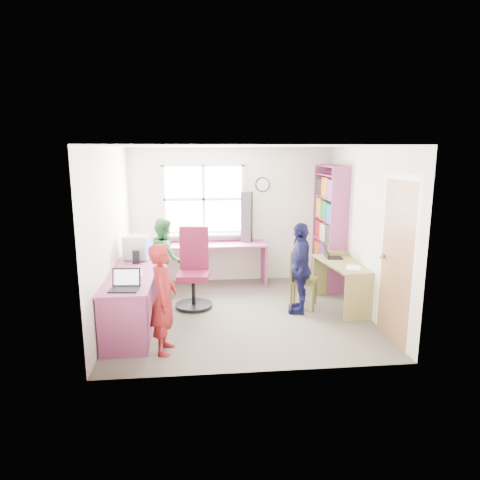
{
  "coord_description": "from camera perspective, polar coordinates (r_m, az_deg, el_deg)",
  "views": [
    {
      "loc": [
        -0.63,
        -5.88,
        2.34
      ],
      "look_at": [
        0.0,
        0.25,
        1.05
      ],
      "focal_mm": 32.0,
      "sensor_mm": 36.0,
      "label": 1
    }
  ],
  "objects": [
    {
      "name": "right_desk",
      "position": [
        6.67,
        13.64,
        -4.52
      ],
      "size": [
        0.68,
        1.26,
        0.69
      ],
      "rotation": [
        0.0,
        0.0,
        0.11
      ],
      "color": "#94894A",
      "rests_on": "ground"
    },
    {
      "name": "person_navy",
      "position": [
        6.29,
        8.04,
        -3.7
      ],
      "size": [
        0.51,
        0.84,
        1.34
      ],
      "primitive_type": "imported",
      "rotation": [
        0.0,
        0.0,
        -1.82
      ],
      "color": "#13133C",
      "rests_on": "ground"
    },
    {
      "name": "laptop_right",
      "position": [
        6.89,
        11.93,
        -1.82
      ],
      "size": [
        0.31,
        0.36,
        0.23
      ],
      "rotation": [
        0.0,
        0.0,
        1.45
      ],
      "color": "black",
      "rests_on": "right_desk"
    },
    {
      "name": "laptop_left",
      "position": [
        5.22,
        -15.05,
        -5.72
      ],
      "size": [
        0.36,
        0.31,
        0.23
      ],
      "rotation": [
        0.0,
        0.0,
        -0.09
      ],
      "color": "black",
      "rests_on": "l_desk"
    },
    {
      "name": "person_red",
      "position": [
        5.08,
        -10.14,
        -7.74
      ],
      "size": [
        0.36,
        0.5,
        1.31
      ],
      "primitive_type": "imported",
      "rotation": [
        0.0,
        0.0,
        1.48
      ],
      "color": "maroon",
      "rests_on": "ground"
    },
    {
      "name": "game_box",
      "position": [
        7.09,
        12.64,
        -1.65
      ],
      "size": [
        0.33,
        0.33,
        0.06
      ],
      "rotation": [
        0.0,
        0.0,
        0.05
      ],
      "color": "red",
      "rests_on": "right_desk"
    },
    {
      "name": "swivel_chair",
      "position": [
        6.55,
        -6.18,
        -4.39
      ],
      "size": [
        0.61,
        0.61,
        1.21
      ],
      "rotation": [
        0.0,
        0.0,
        -0.1
      ],
      "color": "black",
      "rests_on": "ground"
    },
    {
      "name": "room",
      "position": [
        6.12,
        0.25,
        1.24
      ],
      "size": [
        3.64,
        3.44,
        2.44
      ],
      "color": "#4C453B",
      "rests_on": "ground"
    },
    {
      "name": "crt_monitor",
      "position": [
        6.55,
        -13.44,
        -0.92
      ],
      "size": [
        0.42,
        0.39,
        0.36
      ],
      "rotation": [
        0.0,
        0.0,
        -0.21
      ],
      "color": "silver",
      "rests_on": "l_desk"
    },
    {
      "name": "paper_a",
      "position": [
        5.87,
        -13.94,
        -4.24
      ],
      "size": [
        0.24,
        0.32,
        0.0
      ],
      "rotation": [
        0.0,
        0.0,
        0.12
      ],
      "color": "white",
      "rests_on": "l_desk"
    },
    {
      "name": "speaker_a",
      "position": [
        6.32,
        -13.7,
        -2.22
      ],
      "size": [
        0.1,
        0.1,
        0.19
      ],
      "rotation": [
        0.0,
        0.0,
        0.11
      ],
      "color": "black",
      "rests_on": "l_desk"
    },
    {
      "name": "l_desk",
      "position": [
        5.95,
        -12.18,
        -6.94
      ],
      "size": [
        2.38,
        2.95,
        0.75
      ],
      "color": "#993D6F",
      "rests_on": "ground"
    },
    {
      "name": "bookshelf",
      "position": [
        7.55,
        11.82,
        1.35
      ],
      "size": [
        0.3,
        1.02,
        2.1
      ],
      "color": "#993D6F",
      "rests_on": "ground"
    },
    {
      "name": "person_green",
      "position": [
        7.03,
        -10.0,
        -2.31
      ],
      "size": [
        0.63,
        0.73,
        1.29
      ],
      "primitive_type": "imported",
      "rotation": [
        0.0,
        0.0,
        1.83
      ],
      "color": "#2C6F34",
      "rests_on": "ground"
    },
    {
      "name": "speaker_b",
      "position": [
        7.0,
        -12.85,
        -0.78
      ],
      "size": [
        0.12,
        0.12,
        0.2
      ],
      "rotation": [
        0.0,
        0.0,
        -0.18
      ],
      "color": "black",
      "rests_on": "l_desk"
    },
    {
      "name": "wooden_chair",
      "position": [
        6.54,
        7.95,
        -4.79
      ],
      "size": [
        0.5,
        0.5,
        0.89
      ],
      "rotation": [
        0.0,
        0.0,
        -0.37
      ],
      "color": "#514C1B",
      "rests_on": "ground"
    },
    {
      "name": "cd_tower",
      "position": [
        7.54,
        0.91,
        3.09
      ],
      "size": [
        0.22,
        0.21,
        0.89
      ],
      "rotation": [
        0.0,
        0.0,
        -0.34
      ],
      "color": "black",
      "rests_on": "l_desk"
    },
    {
      "name": "paper_b",
      "position": [
        6.37,
        14.9,
        -3.55
      ],
      "size": [
        0.29,
        0.33,
        0.0
      ],
      "rotation": [
        0.0,
        0.0,
        -0.42
      ],
      "color": "white",
      "rests_on": "right_desk"
    },
    {
      "name": "potted_plant",
      "position": [
        7.45,
        -5.45,
        0.59
      ],
      "size": [
        0.17,
        0.14,
        0.29
      ],
      "primitive_type": "imported",
      "rotation": [
        0.0,
        0.0,
        -0.06
      ],
      "color": "#29682E",
      "rests_on": "l_desk"
    }
  ]
}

